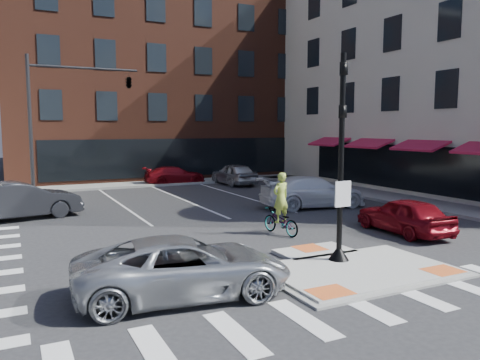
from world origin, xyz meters
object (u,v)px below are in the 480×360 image
red_sedan (404,215)px  bg_car_red (175,175)px  cyclist (281,214)px  bg_car_dark (20,201)px  bg_car_silver (234,174)px  silver_suv (184,267)px  white_pickup (313,192)px

red_sedan → bg_car_red: bearing=-78.6°
bg_car_red → cyclist: bearing=176.0°
bg_car_dark → bg_car_silver: bg_car_dark is taller
silver_suv → white_pickup: white_pickup is taller
bg_car_silver → silver_suv: bearing=59.0°
white_pickup → cyclist: 6.41m
red_sedan → bg_car_silver: bg_car_silver is taller
white_pickup → cyclist: size_ratio=2.31×
bg_car_red → bg_car_dark: bearing=133.8°
bg_car_dark → cyclist: size_ratio=2.14×
bg_car_dark → red_sedan: bearing=-137.6°
bg_car_silver → cyclist: bearing=68.6°
silver_suv → cyclist: size_ratio=2.19×
bg_car_silver → bg_car_dark: bearing=25.0°
red_sedan → bg_car_dark: size_ratio=0.81×
bg_car_silver → bg_car_red: bearing=-34.7°
white_pickup → bg_car_dark: 13.67m
bg_car_dark → bg_car_red: (10.20, 9.44, -0.19)m
bg_car_dark → silver_suv: bearing=-176.4°
bg_car_red → cyclist: (-1.48, -17.02, 0.16)m
silver_suv → cyclist: bearing=-42.6°
bg_car_red → cyclist: size_ratio=1.86×
bg_car_dark → bg_car_red: bearing=-58.6°
silver_suv → red_sedan: silver_suv is taller
bg_car_dark → bg_car_red: size_ratio=1.15×
silver_suv → cyclist: 7.14m
white_pickup → bg_car_red: size_ratio=1.24×
bg_car_silver → white_pickup: bearing=84.9°
red_sedan → bg_car_red: 19.18m
silver_suv → bg_car_dark: (-3.27, 12.18, 0.11)m
bg_car_red → bg_car_silver: bearing=-121.3°
silver_suv → bg_car_dark: bearing=22.3°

